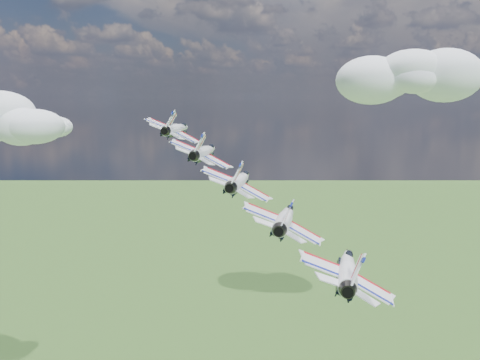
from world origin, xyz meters
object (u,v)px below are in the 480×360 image
at_px(jet_2, 240,180).
at_px(jet_3, 286,217).
at_px(jet_0, 177,129).
at_px(jet_4, 347,268).
at_px(jet_1, 205,151).

distance_m(jet_2, jet_3, 12.18).
bearing_deg(jet_2, jet_0, 129.00).
bearing_deg(jet_4, jet_0, 129.00).
bearing_deg(jet_1, jet_3, -51.00).
bearing_deg(jet_3, jet_1, 129.00).
height_order(jet_2, jet_4, jet_2).
relative_size(jet_0, jet_4, 1.00).
bearing_deg(jet_1, jet_2, -51.00).
bearing_deg(jet_0, jet_4, -51.00).
bearing_deg(jet_0, jet_3, -51.00).
relative_size(jet_0, jet_2, 1.00).
relative_size(jet_0, jet_3, 1.00).
distance_m(jet_2, jet_4, 24.35).
xyz_separation_m(jet_0, jet_2, (19.19, -13.75, -5.97)).
bearing_deg(jet_1, jet_4, -51.00).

